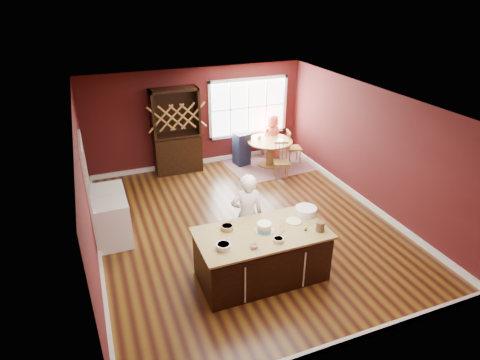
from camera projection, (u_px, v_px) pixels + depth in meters
name	position (u px, v px, depth m)	size (l,w,h in m)	color
room_shell	(245.00, 167.00, 7.99)	(7.00, 7.00, 7.00)	brown
window	(248.00, 107.00, 11.31)	(2.36, 0.10, 1.66)	white
doorway	(89.00, 194.00, 7.67)	(0.08, 1.26, 2.13)	white
kitchen_island	(261.00, 256.00, 6.90)	(2.22, 1.16, 0.92)	black
dining_table	(270.00, 148.00, 11.15)	(1.25, 1.25, 0.75)	#935B27
baker	(247.00, 215.00, 7.35)	(0.61, 0.40, 1.66)	white
layer_cake	(264.00, 227.00, 6.71)	(0.34, 0.34, 0.14)	white
bowl_blue	(223.00, 246.00, 6.25)	(0.23, 0.23, 0.09)	white
bowl_yellow	(227.00, 228.00, 6.74)	(0.22, 0.22, 0.08)	brown
bowl_pink	(254.00, 247.00, 6.28)	(0.15, 0.15, 0.05)	silver
bowl_olive	(278.00, 240.00, 6.43)	(0.18, 0.18, 0.07)	beige
drinking_glass	(282.00, 225.00, 6.73)	(0.08, 0.08, 0.17)	white
dinner_plate	(294.00, 221.00, 6.98)	(0.27, 0.27, 0.02)	beige
white_tub	(306.00, 211.00, 7.18)	(0.38, 0.38, 0.13)	white
stoneware_crock	(320.00, 226.00, 6.68)	(0.15, 0.15, 0.18)	#4E3928
toy_figurine	(306.00, 228.00, 6.72)	(0.05, 0.05, 0.09)	yellow
rug	(269.00, 165.00, 11.38)	(2.26, 1.74, 0.01)	brown
chair_east	(294.00, 146.00, 11.37)	(0.41, 0.39, 0.97)	brown
chair_south	(282.00, 161.00, 10.49)	(0.40, 0.38, 0.95)	brown
chair_north	(269.00, 140.00, 11.88)	(0.40, 0.38, 0.95)	olive
seated_woman	(272.00, 137.00, 11.57)	(0.65, 0.42, 1.33)	#EE5F4B
high_chair	(242.00, 148.00, 11.26)	(0.39, 0.39, 0.97)	black
toddler	(240.00, 138.00, 11.07)	(0.18, 0.14, 0.26)	#8CA5BF
table_plate	(280.00, 140.00, 11.03)	(0.20, 0.20, 0.02)	beige
table_cup	(259.00, 138.00, 11.13)	(0.12, 0.12, 0.09)	white
hutch	(176.00, 131.00, 10.56)	(1.24, 0.52, 2.28)	black
washer	(113.00, 224.00, 7.76)	(0.64, 0.62, 0.93)	white
dryer	(110.00, 208.00, 8.29)	(0.65, 0.63, 0.94)	white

